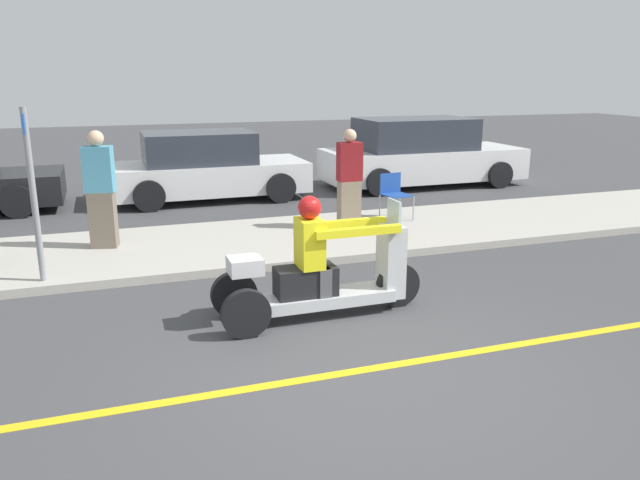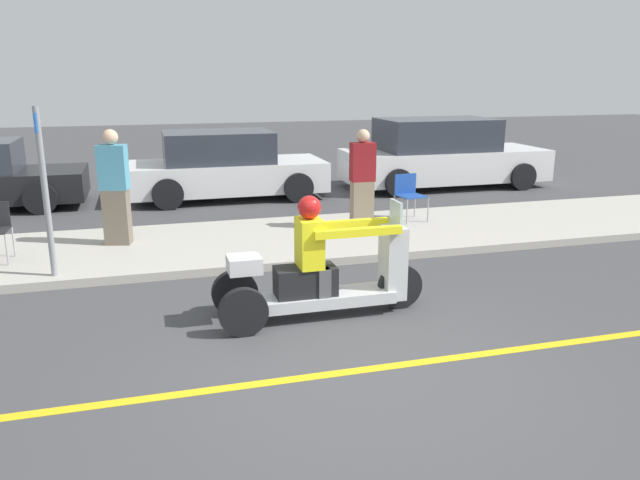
{
  "view_description": "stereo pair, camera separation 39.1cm",
  "coord_description": "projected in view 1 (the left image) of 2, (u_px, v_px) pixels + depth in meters",
  "views": [
    {
      "loc": [
        -2.15,
        -4.93,
        2.72
      ],
      "look_at": [
        0.05,
        1.41,
        0.91
      ],
      "focal_mm": 35.0,
      "sensor_mm": 36.0,
      "label": 1
    },
    {
      "loc": [
        -1.78,
        -5.04,
        2.72
      ],
      "look_at": [
        0.05,
        1.41,
        0.91
      ],
      "focal_mm": 35.0,
      "sensor_mm": 36.0,
      "label": 2
    }
  ],
  "objects": [
    {
      "name": "ground_plane",
      "position": [
        364.0,
        370.0,
        5.88
      ],
      "size": [
        60.0,
        60.0,
        0.0
      ],
      "primitive_type": "plane",
      "color": "#424244"
    },
    {
      "name": "lane_stripe",
      "position": [
        369.0,
        369.0,
        5.9
      ],
      "size": [
        24.0,
        0.12,
        0.01
      ],
      "color": "gold",
      "rests_on": "ground"
    },
    {
      "name": "sidewalk_strip",
      "position": [
        253.0,
        242.0,
        10.06
      ],
      "size": [
        28.0,
        2.8,
        0.12
      ],
      "color": "#B2ADA3",
      "rests_on": "ground"
    },
    {
      "name": "motorcycle_trike",
      "position": [
        321.0,
        274.0,
        7.06
      ],
      "size": [
        2.45,
        0.73,
        1.42
      ],
      "color": "black",
      "rests_on": "ground"
    },
    {
      "name": "spectator_with_child",
      "position": [
        349.0,
        181.0,
        10.57
      ],
      "size": [
        0.41,
        0.25,
        1.69
      ],
      "color": "gray",
      "rests_on": "sidewalk_strip"
    },
    {
      "name": "spectator_end_of_line",
      "position": [
        101.0,
        192.0,
        9.37
      ],
      "size": [
        0.47,
        0.35,
        1.78
      ],
      "color": "#726656",
      "rests_on": "sidewalk_strip"
    },
    {
      "name": "folding_chair_curbside",
      "position": [
        394.0,
        191.0,
        11.34
      ],
      "size": [
        0.52,
        0.52,
        0.82
      ],
      "color": "#A5A8AD",
      "rests_on": "sidewalk_strip"
    },
    {
      "name": "parked_car_lot_far",
      "position": [
        206.0,
        168.0,
        13.62
      ],
      "size": [
        4.21,
        2.0,
        1.48
      ],
      "color": "silver",
      "rests_on": "ground"
    },
    {
      "name": "parked_car_lot_center",
      "position": [
        420.0,
        154.0,
        15.26
      ],
      "size": [
        4.89,
        2.08,
        1.65
      ],
      "color": "silver",
      "rests_on": "ground"
    },
    {
      "name": "street_sign",
      "position": [
        33.0,
        189.0,
        7.73
      ],
      "size": [
        0.08,
        0.36,
        2.2
      ],
      "color": "gray",
      "rests_on": "sidewalk_strip"
    }
  ]
}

